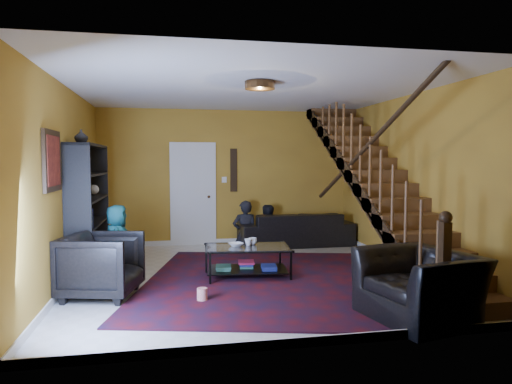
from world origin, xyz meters
TOP-DOWN VIEW (x-y plane):
  - floor at (0.00, 0.00)m, footprint 5.50×5.50m
  - room at (-1.33, 1.33)m, footprint 5.50×5.50m
  - staircase at (2.12, -0.00)m, footprint 0.95×5.02m
  - bookshelf at (-2.40, 0.60)m, footprint 0.35×1.80m
  - door at (-0.70, 2.73)m, footprint 0.82×0.05m
  - framed_picture at (-2.57, -0.90)m, footprint 0.04×0.74m
  - wall_hanging at (0.15, 2.73)m, footprint 0.14×0.03m
  - ceiling_fixture at (0.00, -0.80)m, footprint 0.40×0.40m
  - rug at (0.20, -0.39)m, footprint 4.29×4.66m
  - sofa at (1.38, 2.30)m, footprint 2.33×0.93m
  - armchair_left at (-2.05, -0.72)m, footprint 1.09×1.07m
  - armchair_right at (1.50, -2.25)m, footprint 1.24×1.35m
  - person_adult_a at (0.33, 2.35)m, footprint 0.52×0.36m
  - person_adult_b at (0.77, 2.35)m, footprint 0.63×0.49m
  - person_child at (-1.95, 0.13)m, footprint 0.35×0.54m
  - coffee_table at (-0.05, -0.11)m, footprint 1.31×0.86m
  - cup_a at (0.06, 0.05)m, footprint 0.16×0.16m
  - cup_b at (-0.02, -0.03)m, footprint 0.14×0.14m
  - bowl at (-0.22, -0.07)m, footprint 0.26×0.26m
  - vase at (-2.41, 0.10)m, footprint 0.18×0.18m
  - popcorn_bucket at (-0.80, -1.16)m, footprint 0.15×0.15m

SIDE VIEW (x-z plane):
  - floor at x=0.00m, z-range 0.00..0.00m
  - rug at x=0.20m, z-range 0.00..0.02m
  - room at x=-1.33m, z-range -2.70..2.80m
  - popcorn_bucket at x=-0.80m, z-range 0.02..0.17m
  - person_adult_b at x=0.77m, z-range -0.45..0.85m
  - person_adult_a at x=0.33m, z-range -0.45..0.94m
  - coffee_table at x=-0.05m, z-range 0.04..0.51m
  - sofa at x=1.38m, z-range 0.00..0.68m
  - armchair_right at x=1.50m, z-range 0.00..0.75m
  - armchair_left at x=-2.05m, z-range 0.00..0.83m
  - bowl at x=-0.22m, z-range 0.47..0.52m
  - cup_a at x=0.06m, z-range 0.47..0.57m
  - cup_b at x=-0.02m, z-range 0.47..0.57m
  - person_child at x=-1.95m, z-range 0.00..1.11m
  - bookshelf at x=-2.40m, z-range -0.04..1.96m
  - door at x=-0.70m, z-range 0.00..2.05m
  - staircase at x=2.12m, z-range -0.19..2.99m
  - wall_hanging at x=0.15m, z-range 1.10..2.00m
  - framed_picture at x=-2.57m, z-range 1.38..2.12m
  - vase at x=-2.41m, z-range 2.00..2.19m
  - ceiling_fixture at x=0.00m, z-range 2.69..2.79m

